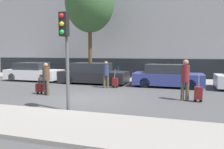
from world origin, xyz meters
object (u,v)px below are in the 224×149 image
at_px(pedestrian_center, 106,73).
at_px(pedestrian_right, 185,77).
at_px(pedestrian_left, 46,77).
at_px(trolley_left, 39,88).
at_px(trolley_center, 115,82).
at_px(parked_bicycle, 121,74).
at_px(traffic_light, 65,42).
at_px(parked_car_2, 167,76).
at_px(trolley_right, 198,93).
at_px(parked_car_1, 93,74).
at_px(parked_car_0, 34,72).
at_px(bare_tree_near_crossing, 90,2).

relative_size(pedestrian_center, pedestrian_right, 0.88).
relative_size(pedestrian_left, trolley_left, 1.48).
xyz_separation_m(trolley_center, parked_bicycle, (-0.62, 3.60, 0.14)).
distance_m(pedestrian_left, pedestrian_right, 6.53).
bearing_deg(traffic_light, pedestrian_right, 38.38).
distance_m(pedestrian_center, pedestrian_right, 4.97).
xyz_separation_m(parked_car_2, trolley_right, (1.51, -3.89, -0.27)).
bearing_deg(pedestrian_center, parked_car_2, -179.04).
xyz_separation_m(pedestrian_left, trolley_left, (-0.52, 0.17, -0.58)).
xyz_separation_m(parked_car_2, pedestrian_left, (-5.52, -4.51, 0.25)).
bearing_deg(pedestrian_right, parked_car_1, -23.13).
bearing_deg(parked_car_0, pedestrian_right, -20.07).
relative_size(trolley_left, bare_tree_near_crossing, 0.14).
distance_m(trolley_left, pedestrian_center, 3.89).
relative_size(parked_car_1, trolley_left, 4.27).
bearing_deg(pedestrian_left, parked_car_1, 99.99).
xyz_separation_m(parked_car_0, traffic_light, (6.67, -7.07, 1.83)).
relative_size(parked_car_2, trolley_left, 3.84).
bearing_deg(parked_car_1, bare_tree_near_crossing, 118.62).
xyz_separation_m(pedestrian_left, bare_tree_near_crossing, (-0.27, 6.17, 4.91)).
distance_m(pedestrian_right, traffic_light, 5.31).
bearing_deg(parked_car_0, pedestrian_left, -47.77).
relative_size(parked_car_0, trolley_left, 3.84).
distance_m(parked_car_1, trolley_left, 4.53).
relative_size(parked_car_1, pedestrian_left, 2.88).
height_order(parked_car_0, parked_car_2, parked_car_2).
bearing_deg(trolley_left, bare_tree_near_crossing, 87.61).
distance_m(parked_car_2, bare_tree_near_crossing, 7.93).
bearing_deg(parked_bicycle, trolley_center, -80.23).
bearing_deg(bare_tree_near_crossing, parked_car_1, -61.38).
distance_m(trolley_center, bare_tree_near_crossing, 6.83).
bearing_deg(parked_car_2, parked_car_0, 179.40).
height_order(traffic_light, bare_tree_near_crossing, bare_tree_near_crossing).
distance_m(pedestrian_right, parked_bicycle, 7.61).
bearing_deg(traffic_light, parked_car_2, 66.46).
xyz_separation_m(parked_car_1, bare_tree_near_crossing, (-0.89, 1.63, 5.15)).
bearing_deg(trolley_right, pedestrian_center, 154.33).
relative_size(pedestrian_right, traffic_light, 0.52).
distance_m(parked_car_2, parked_bicycle, 4.24).
xyz_separation_m(trolley_right, traffic_light, (-4.55, -3.08, 2.08)).
height_order(pedestrian_center, pedestrian_right, pedestrian_right).
bearing_deg(parked_car_1, pedestrian_left, -97.77).
bearing_deg(parked_car_0, parked_bicycle, 19.69).
bearing_deg(pedestrian_left, trolley_right, 22.75).
bearing_deg(parked_car_2, parked_car_1, 179.70).
bearing_deg(parked_car_0, trolley_left, -50.51).
relative_size(parked_car_1, parked_car_2, 1.11).
xyz_separation_m(parked_car_2, bare_tree_near_crossing, (-5.79, 1.66, 5.16)).
distance_m(pedestrian_left, trolley_center, 4.16).
bearing_deg(pedestrian_center, bare_tree_near_crossing, -76.25).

